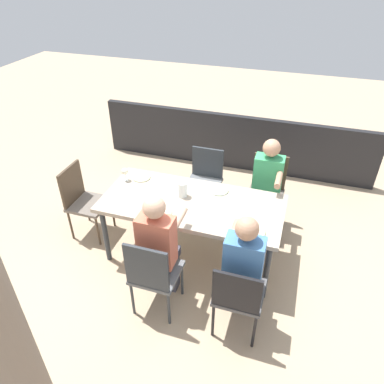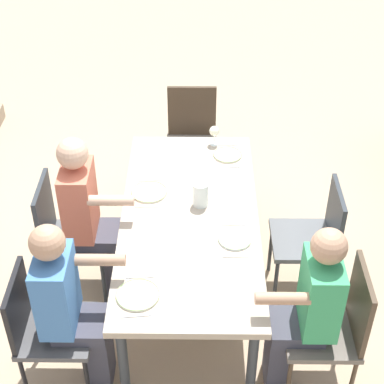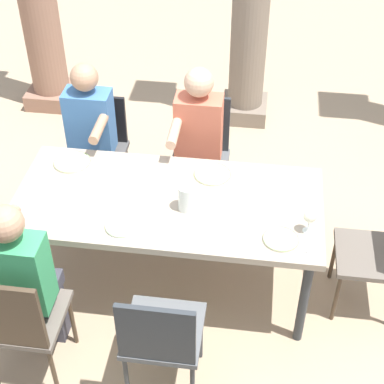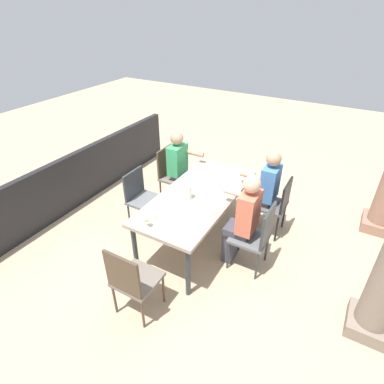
{
  "view_description": "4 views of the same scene",
  "coord_description": "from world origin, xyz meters",
  "px_view_note": "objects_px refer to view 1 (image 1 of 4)",
  "views": [
    {
      "loc": [
        -0.97,
        3.03,
        3.07
      ],
      "look_at": [
        -0.01,
        0.02,
        0.92
      ],
      "focal_mm": 33.92,
      "sensor_mm": 36.0,
      "label": 1
    },
    {
      "loc": [
        -3.19,
        -0.05,
        3.43
      ],
      "look_at": [
        0.08,
        -0.02,
        0.92
      ],
      "focal_mm": 58.47,
      "sensor_mm": 36.0,
      "label": 2
    },
    {
      "loc": [
        0.55,
        -2.87,
        3.27
      ],
      "look_at": [
        0.15,
        0.06,
        0.8
      ],
      "focal_mm": 56.41,
      "sensor_mm": 36.0,
      "label": 3
    },
    {
      "loc": [
        3.04,
        1.64,
        2.98
      ],
      "look_at": [
        0.03,
        -0.07,
        0.81
      ],
      "focal_mm": 29.05,
      "sensor_mm": 36.0,
      "label": 4
    }
  ],
  "objects_px": {
    "chair_head_east": "(82,198)",
    "plate_3": "(141,177)",
    "plate_1": "(219,190)",
    "water_pitcher": "(183,190)",
    "plate_2": "(160,212)",
    "diner_man_white": "(243,266)",
    "diner_woman_green": "(160,246)",
    "plate_0": "(253,231)",
    "chair_mid_north": "(153,273)",
    "wine_glass_3": "(125,172)",
    "chair_mid_south": "(205,178)",
    "chair_west_south": "(267,188)",
    "dining_table": "(192,207)",
    "chair_west_north": "(238,294)",
    "diner_guest_third": "(266,187)"
  },
  "relations": [
    {
      "from": "diner_man_white",
      "to": "diner_guest_third",
      "type": "xyz_separation_m",
      "value": [
        -0.01,
        -1.38,
        -0.01
      ]
    },
    {
      "from": "diner_man_white",
      "to": "diner_guest_third",
      "type": "bearing_deg",
      "value": -90.25
    },
    {
      "from": "chair_west_south",
      "to": "diner_guest_third",
      "type": "xyz_separation_m",
      "value": [
        -0.0,
        0.19,
        0.14
      ]
    },
    {
      "from": "diner_man_white",
      "to": "plate_2",
      "type": "distance_m",
      "value": 1.05
    },
    {
      "from": "dining_table",
      "to": "water_pitcher",
      "type": "xyz_separation_m",
      "value": [
        0.13,
        -0.07,
        0.14
      ]
    },
    {
      "from": "chair_head_east",
      "to": "wine_glass_3",
      "type": "distance_m",
      "value": 0.66
    },
    {
      "from": "chair_mid_south",
      "to": "water_pitcher",
      "type": "relative_size",
      "value": 5.16
    },
    {
      "from": "chair_mid_south",
      "to": "plate_0",
      "type": "xyz_separation_m",
      "value": [
        -0.82,
        1.16,
        0.24
      ]
    },
    {
      "from": "diner_guest_third",
      "to": "plate_0",
      "type": "height_order",
      "value": "diner_guest_third"
    },
    {
      "from": "diner_man_white",
      "to": "plate_2",
      "type": "height_order",
      "value": "diner_man_white"
    },
    {
      "from": "dining_table",
      "to": "chair_head_east",
      "type": "height_order",
      "value": "chair_head_east"
    },
    {
      "from": "chair_west_north",
      "to": "wine_glass_3",
      "type": "distance_m",
      "value": 1.94
    },
    {
      "from": "dining_table",
      "to": "wine_glass_3",
      "type": "height_order",
      "value": "wine_glass_3"
    },
    {
      "from": "chair_west_north",
      "to": "diner_woman_green",
      "type": "relative_size",
      "value": 0.67
    },
    {
      "from": "plate_0",
      "to": "plate_3",
      "type": "distance_m",
      "value": 1.54
    },
    {
      "from": "chair_west_south",
      "to": "diner_woman_green",
      "type": "bearing_deg",
      "value": 62.59
    },
    {
      "from": "chair_west_north",
      "to": "diner_guest_third",
      "type": "bearing_deg",
      "value": -90.11
    },
    {
      "from": "plate_0",
      "to": "plate_3",
      "type": "relative_size",
      "value": 1.18
    },
    {
      "from": "diner_man_white",
      "to": "plate_3",
      "type": "distance_m",
      "value": 1.73
    },
    {
      "from": "plate_0",
      "to": "water_pitcher",
      "type": "height_order",
      "value": "water_pitcher"
    },
    {
      "from": "water_pitcher",
      "to": "diner_man_white",
      "type": "bearing_deg",
      "value": 137.84
    },
    {
      "from": "plate_1",
      "to": "water_pitcher",
      "type": "distance_m",
      "value": 0.43
    },
    {
      "from": "chair_mid_north",
      "to": "plate_2",
      "type": "height_order",
      "value": "chair_mid_north"
    },
    {
      "from": "dining_table",
      "to": "wine_glass_3",
      "type": "distance_m",
      "value": 0.92
    },
    {
      "from": "diner_woman_green",
      "to": "chair_mid_south",
      "type": "bearing_deg",
      "value": -89.89
    },
    {
      "from": "diner_woman_green",
      "to": "plate_0",
      "type": "xyz_separation_m",
      "value": [
        -0.81,
        -0.4,
        0.08
      ]
    },
    {
      "from": "chair_west_north",
      "to": "diner_woman_green",
      "type": "xyz_separation_m",
      "value": [
        0.81,
        -0.19,
        0.18
      ]
    },
    {
      "from": "diner_man_white",
      "to": "plate_0",
      "type": "height_order",
      "value": "diner_man_white"
    },
    {
      "from": "plate_3",
      "to": "chair_mid_south",
      "type": "bearing_deg",
      "value": -136.11
    },
    {
      "from": "plate_3",
      "to": "chair_mid_north",
      "type": "bearing_deg",
      "value": 118.18
    },
    {
      "from": "plate_1",
      "to": "plate_2",
      "type": "xyz_separation_m",
      "value": [
        0.48,
        0.57,
        -0.0
      ]
    },
    {
      "from": "diner_woman_green",
      "to": "plate_0",
      "type": "relative_size",
      "value": 5.17
    },
    {
      "from": "diner_man_white",
      "to": "plate_2",
      "type": "bearing_deg",
      "value": -22.69
    },
    {
      "from": "chair_west_south",
      "to": "water_pitcher",
      "type": "distance_m",
      "value": 1.21
    },
    {
      "from": "chair_head_east",
      "to": "plate_3",
      "type": "height_order",
      "value": "chair_head_east"
    },
    {
      "from": "chair_head_east",
      "to": "plate_3",
      "type": "relative_size",
      "value": 4.32
    },
    {
      "from": "plate_2",
      "to": "diner_woman_green",
      "type": "bearing_deg",
      "value": 111.41
    },
    {
      "from": "dining_table",
      "to": "diner_woman_green",
      "type": "bearing_deg",
      "value": 81.61
    },
    {
      "from": "diner_woman_green",
      "to": "diner_guest_third",
      "type": "bearing_deg",
      "value": -120.65
    },
    {
      "from": "plate_2",
      "to": "plate_3",
      "type": "distance_m",
      "value": 0.73
    },
    {
      "from": "chair_west_south",
      "to": "plate_0",
      "type": "distance_m",
      "value": 1.19
    },
    {
      "from": "plate_0",
      "to": "plate_1",
      "type": "relative_size",
      "value": 1.19
    },
    {
      "from": "chair_west_south",
      "to": "plate_1",
      "type": "height_order",
      "value": "chair_west_south"
    },
    {
      "from": "water_pitcher",
      "to": "plate_2",
      "type": "bearing_deg",
      "value": 70.74
    },
    {
      "from": "chair_west_south",
      "to": "plate_2",
      "type": "xyz_separation_m",
      "value": [
        0.97,
        1.16,
        0.24
      ]
    },
    {
      "from": "plate_1",
      "to": "wine_glass_3",
      "type": "relative_size",
      "value": 1.33
    },
    {
      "from": "chair_west_north",
      "to": "plate_0",
      "type": "distance_m",
      "value": 0.64
    },
    {
      "from": "plate_1",
      "to": "wine_glass_3",
      "type": "distance_m",
      "value": 1.12
    },
    {
      "from": "plate_2",
      "to": "plate_0",
      "type": "bearing_deg",
      "value": 179.79
    },
    {
      "from": "plate_1",
      "to": "plate_3",
      "type": "distance_m",
      "value": 0.95
    }
  ]
}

